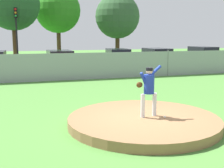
{
  "coord_description": "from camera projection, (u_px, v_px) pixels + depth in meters",
  "views": [
    {
      "loc": [
        -3.59,
        -8.21,
        2.81
      ],
      "look_at": [
        -0.42,
        2.0,
        1.02
      ],
      "focal_mm": 47.02,
      "sensor_mm": 36.0,
      "label": 1
    }
  ],
  "objects": [
    {
      "name": "tree_slender_far",
      "position": [
        13.0,
        4.0,
        27.05
      ],
      "size": [
        4.92,
        4.92,
        8.12
      ],
      "color": "#4C331E",
      "rests_on": "ground_plane"
    },
    {
      "name": "parked_car_red",
      "position": [
        60.0,
        62.0,
        22.47
      ],
      "size": [
        2.04,
        4.81,
        1.65
      ],
      "color": "#A81919",
      "rests_on": "ground_plane"
    },
    {
      "name": "pitcher_youth",
      "position": [
        149.0,
        87.0,
        9.06
      ],
      "size": [
        0.82,
        0.32,
        1.61
      ],
      "color": "silver",
      "rests_on": "pitchers_mound"
    },
    {
      "name": "parked_car_charcoal",
      "position": [
        157.0,
        58.0,
        25.41
      ],
      "size": [
        2.03,
        4.78,
        1.68
      ],
      "color": "#232328",
      "rests_on": "ground_plane"
    },
    {
      "name": "ground_plane",
      "position": [
        97.0,
        91.0,
        14.89
      ],
      "size": [
        80.0,
        80.0,
        0.0
      ],
      "primitive_type": "plane",
      "color": "#4C8438"
    },
    {
      "name": "baseball",
      "position": [
        165.0,
        117.0,
        9.05
      ],
      "size": [
        0.07,
        0.07,
        0.07
      ],
      "primitive_type": "sphere",
      "color": "white",
      "rests_on": "pitchers_mound"
    },
    {
      "name": "tree_broad_right",
      "position": [
        118.0,
        16.0,
        33.24
      ],
      "size": [
        5.03,
        5.03,
        7.42
      ],
      "color": "#4C331E",
      "rests_on": "ground_plane"
    },
    {
      "name": "traffic_light_near",
      "position": [
        16.0,
        27.0,
        25.4
      ],
      "size": [
        0.28,
        0.46,
        5.14
      ],
      "color": "black",
      "rests_on": "ground_plane"
    },
    {
      "name": "pitchers_mound",
      "position": [
        143.0,
        121.0,
        9.22
      ],
      "size": [
        4.75,
        4.75,
        0.28
      ],
      "primitive_type": "cylinder",
      "color": "olive",
      "rests_on": "ground_plane"
    },
    {
      "name": "chainlink_fence",
      "position": [
        81.0,
        66.0,
        18.52
      ],
      "size": [
        30.65,
        0.07,
        1.8
      ],
      "color": "gray",
      "rests_on": "ground_plane"
    },
    {
      "name": "parked_car_slate",
      "position": [
        202.0,
        57.0,
        26.26
      ],
      "size": [
        1.9,
        4.47,
        1.78
      ],
      "color": "slate",
      "rests_on": "ground_plane"
    },
    {
      "name": "tree_bushy_near",
      "position": [
        58.0,
        11.0,
        32.01
      ],
      "size": [
        4.92,
        4.92,
        7.93
      ],
      "color": "#4C331E",
      "rests_on": "ground_plane"
    },
    {
      "name": "asphalt_strip",
      "position": [
        70.0,
        71.0,
        22.9
      ],
      "size": [
        44.0,
        7.0,
        0.01
      ],
      "primitive_type": "cube",
      "color": "#2B2B2D",
      "rests_on": "ground_plane"
    },
    {
      "name": "parked_car_navy",
      "position": [
        118.0,
        59.0,
        24.41
      ],
      "size": [
        2.07,
        4.45,
        1.68
      ],
      "color": "#161E4C",
      "rests_on": "ground_plane"
    }
  ]
}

